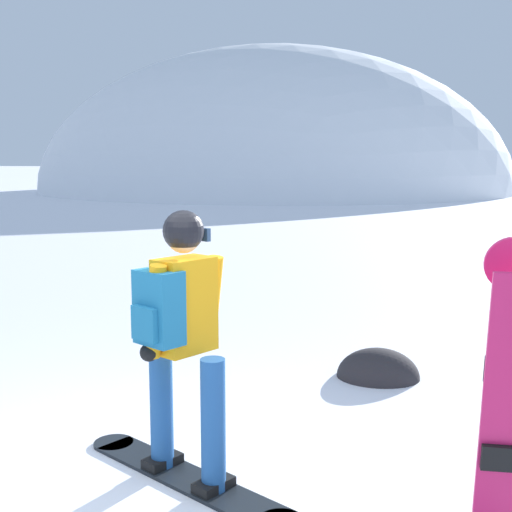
{
  "coord_description": "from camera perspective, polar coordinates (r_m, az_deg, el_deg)",
  "views": [
    {
      "loc": [
        1.15,
        -3.3,
        2.02
      ],
      "look_at": [
        0.03,
        3.56,
        1.0
      ],
      "focal_mm": 46.95,
      "sensor_mm": 36.0,
      "label": 1
    }
  ],
  "objects": [
    {
      "name": "rock_mid",
      "position": [
        6.43,
        10.34,
        -10.11
      ],
      "size": [
        0.77,
        0.65,
        0.54
      ],
      "color": "#282628",
      "rests_on": "ground"
    },
    {
      "name": "snowboarder_main",
      "position": [
        4.14,
        -6.38,
        -7.16
      ],
      "size": [
        1.59,
        1.13,
        1.71
      ],
      "color": "black",
      "rests_on": "ground"
    },
    {
      "name": "spare_snowboard",
      "position": [
        3.63,
        20.83,
        -11.37
      ],
      "size": [
        0.28,
        0.31,
        1.64
      ],
      "color": "#D11E5B",
      "rests_on": "ground"
    },
    {
      "name": "ridge_peak_main",
      "position": [
        41.33,
        1.42,
        5.56
      ],
      "size": [
        28.2,
        25.38,
        17.12
      ],
      "color": "white",
      "rests_on": "ground"
    }
  ]
}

